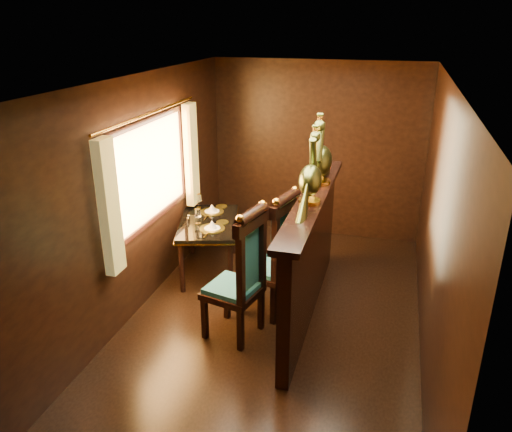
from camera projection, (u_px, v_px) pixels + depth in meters
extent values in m
plane|color=black|center=(273.00, 321.00, 5.33)|extent=(5.00, 5.00, 0.00)
cube|color=black|center=(317.00, 151.00, 7.10)|extent=(3.00, 0.04, 2.50)
cube|color=black|center=(162.00, 379.00, 2.63)|extent=(3.00, 0.04, 2.50)
cube|color=black|center=(136.00, 198.00, 5.24)|extent=(0.04, 5.00, 2.50)
cube|color=black|center=(436.00, 229.00, 4.49)|extent=(0.04, 5.00, 2.50)
cube|color=beige|center=(277.00, 81.00, 4.40)|extent=(3.00, 5.00, 0.04)
cube|color=#FFC672|center=(148.00, 172.00, 5.44)|extent=(0.01, 1.70, 1.05)
cube|color=gold|center=(109.00, 208.00, 4.56)|extent=(0.10, 0.22, 1.30)
cube|color=gold|center=(191.00, 155.00, 6.30)|extent=(0.10, 0.22, 1.30)
cylinder|color=gold|center=(150.00, 113.00, 5.18)|extent=(0.03, 2.20, 0.03)
cube|color=black|center=(310.00, 258.00, 5.28)|extent=(0.12, 2.60, 1.30)
cube|color=#313417|center=(305.00, 253.00, 5.27)|extent=(0.02, 2.20, 0.95)
cube|color=black|center=(313.00, 198.00, 5.02)|extent=(0.26, 2.70, 0.06)
cube|color=black|center=(209.00, 223.00, 6.14)|extent=(0.98, 1.29, 0.04)
cube|color=gold|center=(209.00, 225.00, 6.15)|extent=(1.01, 1.32, 0.02)
cylinder|color=black|center=(182.00, 268.00, 5.79)|extent=(0.06, 0.06, 0.63)
cylinder|color=black|center=(230.00, 268.00, 5.80)|extent=(0.06, 0.06, 0.63)
cylinder|color=black|center=(192.00, 232.00, 6.75)|extent=(0.06, 0.06, 0.63)
cylinder|color=black|center=(234.00, 232.00, 6.75)|extent=(0.06, 0.06, 0.63)
cylinder|color=gold|center=(212.00, 228.00, 5.90)|extent=(0.30, 0.30, 0.01)
cone|color=silver|center=(212.00, 224.00, 5.88)|extent=(0.11, 0.11, 0.10)
cylinder|color=gold|center=(212.00, 212.00, 6.41)|extent=(0.30, 0.30, 0.01)
cone|color=silver|center=(212.00, 208.00, 6.39)|extent=(0.11, 0.11, 0.10)
cylinder|color=silver|center=(188.00, 220.00, 6.08)|extent=(0.03, 0.03, 0.06)
cylinder|color=silver|center=(189.00, 218.00, 6.16)|extent=(0.03, 0.03, 0.06)
cube|color=black|center=(233.00, 292.00, 4.96)|extent=(0.60, 0.60, 0.07)
cube|color=navy|center=(233.00, 287.00, 4.94)|extent=(0.54, 0.54, 0.05)
cube|color=navy|center=(252.00, 259.00, 4.71)|extent=(0.13, 0.39, 0.64)
cube|color=black|center=(205.00, 318.00, 4.98)|extent=(0.05, 0.05, 0.45)
cube|color=black|center=(240.00, 330.00, 4.80)|extent=(0.05, 0.05, 0.45)
cube|color=black|center=(227.00, 299.00, 5.32)|extent=(0.05, 0.05, 0.45)
cube|color=black|center=(261.00, 310.00, 5.13)|extent=(0.05, 0.05, 0.45)
sphere|color=gold|center=(240.00, 219.00, 4.36)|extent=(0.08, 0.08, 0.08)
sphere|color=gold|center=(262.00, 204.00, 4.70)|extent=(0.08, 0.08, 0.08)
cube|color=black|center=(266.00, 271.00, 5.38)|extent=(0.61, 0.61, 0.07)
cube|color=navy|center=(266.00, 266.00, 5.36)|extent=(0.55, 0.55, 0.05)
cube|color=navy|center=(285.00, 240.00, 5.13)|extent=(0.13, 0.39, 0.64)
cube|color=black|center=(240.00, 295.00, 5.41)|extent=(0.05, 0.05, 0.45)
cube|color=black|center=(274.00, 305.00, 5.22)|extent=(0.05, 0.05, 0.45)
cube|color=black|center=(259.00, 279.00, 5.74)|extent=(0.05, 0.05, 0.45)
cube|color=black|center=(291.00, 288.00, 5.55)|extent=(0.05, 0.05, 0.45)
sphere|color=gold|center=(276.00, 202.00, 4.78)|extent=(0.08, 0.08, 0.08)
sphere|color=gold|center=(295.00, 190.00, 5.11)|extent=(0.08, 0.08, 0.08)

